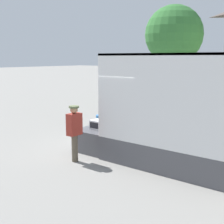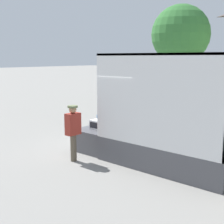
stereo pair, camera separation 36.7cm
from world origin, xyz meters
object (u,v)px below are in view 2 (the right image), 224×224
Objects in this scene: worker_person at (73,128)px; street_tree at (181,35)px; orange_bucket at (101,120)px; microwave at (99,124)px; portable_generator at (121,119)px.

worker_person is 13.64m from street_tree.
orange_bucket is 0.05× the size of street_tree.
microwave is 0.33× the size of worker_person.
worker_person reaches higher than orange_bucket.
street_tree is at bearing 106.52° from microwave.
portable_generator is at bearing 33.77° from orange_bucket.
worker_person is at bearing -71.46° from orange_bucket.
portable_generator is 11.61m from street_tree.
microwave is 1.33m from worker_person.
portable_generator is 1.81× the size of orange_bucket.
orange_bucket is at bearing -74.88° from street_tree.
microwave is 12.43m from street_tree.
street_tree is (-3.56, 12.71, 3.46)m from worker_person.
worker_person is 0.26× the size of street_tree.
street_tree is at bearing 105.12° from orange_bucket.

